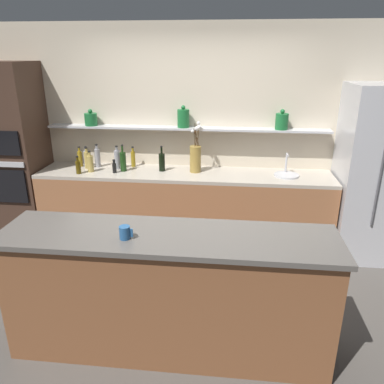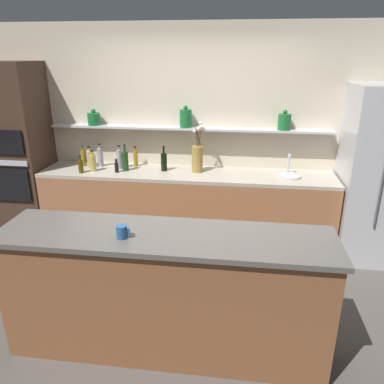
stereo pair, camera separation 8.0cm
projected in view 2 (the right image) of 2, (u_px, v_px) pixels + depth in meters
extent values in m
plane|color=#4C4742|center=(179.00, 302.00, 3.60)|extent=(12.00, 12.00, 0.00)
cube|color=beige|center=(199.00, 135.00, 4.64)|extent=(5.20, 0.10, 2.60)
cube|color=#B7B7BC|center=(188.00, 128.00, 4.48)|extent=(3.39, 0.18, 0.02)
cylinder|color=#19602D|center=(94.00, 119.00, 4.59)|extent=(0.15, 0.15, 0.15)
sphere|color=#19602D|center=(93.00, 111.00, 4.56)|extent=(0.05, 0.05, 0.05)
cylinder|color=#19602D|center=(186.00, 118.00, 4.44)|extent=(0.14, 0.14, 0.21)
sphere|color=#19602D|center=(186.00, 107.00, 4.39)|extent=(0.05, 0.05, 0.05)
cylinder|color=#19602D|center=(284.00, 122.00, 4.30)|extent=(0.15, 0.15, 0.18)
sphere|color=#19602D|center=(285.00, 112.00, 4.26)|extent=(0.05, 0.05, 0.05)
cube|color=#99603D|center=(186.00, 210.00, 4.62)|extent=(3.49, 0.62, 0.88)
cube|color=#ADA393|center=(186.00, 174.00, 4.46)|extent=(3.49, 0.62, 0.04)
cube|color=brown|center=(166.00, 295.00, 2.90)|extent=(2.44, 0.55, 0.98)
cube|color=#56514C|center=(164.00, 236.00, 2.73)|extent=(2.50, 0.61, 0.04)
cylinder|color=#4C4C51|center=(383.00, 178.00, 3.76)|extent=(0.02, 0.02, 1.08)
cube|color=#3D281E|center=(17.00, 153.00, 4.66)|extent=(0.72, 0.62, 2.17)
cube|color=black|center=(6.00, 185.00, 4.47)|extent=(0.60, 0.02, 0.40)
cube|color=#B7B7BC|center=(2.00, 163.00, 4.37)|extent=(0.63, 0.02, 0.06)
cylinder|color=olive|center=(197.00, 159.00, 4.42)|extent=(0.13, 0.13, 0.31)
cylinder|color=#4C3319|center=(199.00, 137.00, 4.31)|extent=(0.05, 0.05, 0.23)
sphere|color=silver|center=(201.00, 127.00, 4.24)|extent=(0.05, 0.05, 0.05)
cylinder|color=#4C3319|center=(198.00, 137.00, 4.31)|extent=(0.05, 0.03, 0.22)
sphere|color=silver|center=(199.00, 128.00, 4.24)|extent=(0.05, 0.05, 0.05)
cylinder|color=#4C3319|center=(200.00, 138.00, 4.35)|extent=(0.03, 0.03, 0.19)
sphere|color=silver|center=(203.00, 129.00, 4.33)|extent=(0.04, 0.04, 0.04)
cylinder|color=#4C3319|center=(199.00, 138.00, 4.36)|extent=(0.04, 0.02, 0.19)
sphere|color=silver|center=(200.00, 129.00, 4.37)|extent=(0.04, 0.04, 0.04)
cylinder|color=#4C3319|center=(197.00, 135.00, 4.32)|extent=(0.02, 0.04, 0.27)
sphere|color=silver|center=(201.00, 123.00, 4.25)|extent=(0.04, 0.04, 0.04)
cylinder|color=#4C3319|center=(196.00, 139.00, 4.32)|extent=(0.02, 0.01, 0.19)
sphere|color=silver|center=(194.00, 131.00, 4.26)|extent=(0.04, 0.04, 0.04)
cylinder|color=#B7B7BC|center=(289.00, 176.00, 4.30)|extent=(0.29, 0.29, 0.02)
cylinder|color=#B7B7BC|center=(289.00, 163.00, 4.35)|extent=(0.02, 0.02, 0.22)
cylinder|color=#B7B7BC|center=(290.00, 155.00, 4.26)|extent=(0.02, 0.12, 0.02)
cylinder|color=#193814|center=(125.00, 161.00, 4.49)|extent=(0.07, 0.07, 0.23)
cylinder|color=#193814|center=(125.00, 149.00, 4.44)|extent=(0.02, 0.02, 0.08)
cylinder|color=black|center=(124.00, 145.00, 4.42)|extent=(0.03, 0.03, 0.01)
cylinder|color=gray|center=(90.00, 158.00, 4.70)|extent=(0.07, 0.07, 0.19)
cylinder|color=gray|center=(89.00, 149.00, 4.66)|extent=(0.03, 0.03, 0.04)
cylinder|color=black|center=(88.00, 146.00, 4.65)|extent=(0.03, 0.03, 0.01)
cylinder|color=black|center=(164.00, 162.00, 4.49)|extent=(0.07, 0.07, 0.21)
cylinder|color=black|center=(164.00, 150.00, 4.44)|extent=(0.02, 0.02, 0.08)
cylinder|color=black|center=(164.00, 147.00, 4.42)|extent=(0.03, 0.03, 0.01)
cylinder|color=olive|center=(83.00, 158.00, 4.69)|extent=(0.06, 0.06, 0.19)
cylinder|color=olive|center=(82.00, 149.00, 4.65)|extent=(0.03, 0.03, 0.05)
cylinder|color=black|center=(82.00, 146.00, 4.64)|extent=(0.03, 0.03, 0.01)
cylinder|color=black|center=(117.00, 168.00, 4.44)|extent=(0.05, 0.05, 0.11)
cylinder|color=black|center=(116.00, 162.00, 4.42)|extent=(0.03, 0.03, 0.04)
cylinder|color=black|center=(116.00, 160.00, 4.41)|extent=(0.03, 0.03, 0.01)
cylinder|color=gray|center=(100.00, 157.00, 4.67)|extent=(0.07, 0.07, 0.23)
cylinder|color=gray|center=(99.00, 147.00, 4.62)|extent=(0.03, 0.03, 0.04)
cylinder|color=black|center=(99.00, 144.00, 4.61)|extent=(0.03, 0.03, 0.01)
cylinder|color=tan|center=(90.00, 159.00, 4.61)|extent=(0.07, 0.07, 0.20)
cylinder|color=tan|center=(89.00, 150.00, 4.57)|extent=(0.03, 0.03, 0.04)
cylinder|color=black|center=(89.00, 147.00, 4.56)|extent=(0.03, 0.03, 0.01)
cylinder|color=gray|center=(120.00, 159.00, 4.58)|extent=(0.07, 0.07, 0.23)
cylinder|color=gray|center=(119.00, 148.00, 4.53)|extent=(0.03, 0.03, 0.04)
cylinder|color=black|center=(119.00, 146.00, 4.52)|extent=(0.03, 0.03, 0.01)
cylinder|color=#47380A|center=(81.00, 167.00, 4.41)|extent=(0.06, 0.06, 0.15)
cylinder|color=#47380A|center=(80.00, 159.00, 4.38)|extent=(0.03, 0.03, 0.05)
cylinder|color=black|center=(80.00, 156.00, 4.37)|extent=(0.03, 0.03, 0.01)
cylinder|color=olive|center=(136.00, 159.00, 4.67)|extent=(0.05, 0.05, 0.19)
cylinder|color=olive|center=(135.00, 149.00, 4.63)|extent=(0.03, 0.03, 0.05)
cylinder|color=black|center=(135.00, 147.00, 4.62)|extent=(0.03, 0.03, 0.01)
cylinder|color=tan|center=(93.00, 163.00, 4.48)|extent=(0.07, 0.07, 0.20)
cylinder|color=tan|center=(92.00, 153.00, 4.43)|extent=(0.03, 0.03, 0.04)
cylinder|color=black|center=(92.00, 151.00, 4.42)|extent=(0.03, 0.03, 0.01)
cylinder|color=#235184|center=(122.00, 232.00, 2.65)|extent=(0.08, 0.08, 0.10)
cube|color=#235184|center=(128.00, 232.00, 2.64)|extent=(0.02, 0.01, 0.06)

